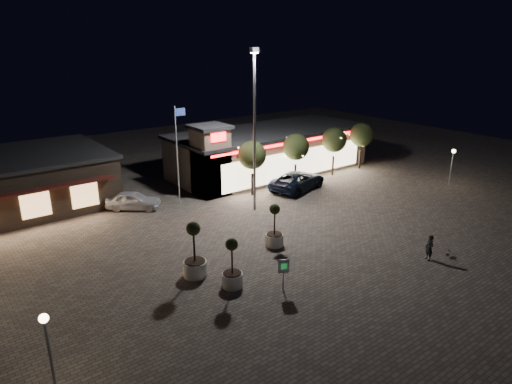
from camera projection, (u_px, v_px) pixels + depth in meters
ground at (305, 252)px, 29.18m from camera, size 90.00×90.00×0.00m
retail_building at (267, 151)px, 45.83m from camera, size 20.40×8.40×6.10m
floodlight_pole at (254, 122)px, 34.09m from camera, size 0.60×0.40×12.38m
flagpole at (178, 147)px, 36.36m from camera, size 0.95×0.10×8.00m
lamp_post_east at (452, 160)px, 41.35m from camera, size 0.36×0.36×3.48m
lamp_post_south at (47, 338)px, 16.97m from camera, size 0.36×0.36×3.48m
string_tree_a at (252, 155)px, 38.61m from camera, size 2.42×2.42×4.79m
string_tree_b at (296, 147)px, 41.47m from camera, size 2.42×2.42×4.79m
string_tree_c at (334, 140)px, 44.34m from camera, size 2.42×2.42×4.79m
string_tree_d at (362, 135)px, 46.63m from camera, size 2.42×2.42×4.79m
pickup_truck at (298, 180)px, 40.96m from camera, size 6.54×4.23×1.68m
white_sedan at (133, 200)px, 36.30m from camera, size 4.41×3.97×1.45m
pedestrian at (429, 248)px, 27.93m from camera, size 0.57×0.69×1.63m
dog at (448, 253)px, 28.50m from camera, size 0.51×0.33×0.28m
planter_left at (195, 260)px, 25.99m from camera, size 1.36×1.36×3.36m
planter_mid at (232, 272)px, 24.94m from camera, size 1.17×1.17×2.88m
planter_right at (274, 233)px, 29.85m from camera, size 1.19×1.19×2.92m
valet_sign at (283, 269)px, 24.41m from camera, size 0.58×0.29×1.86m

